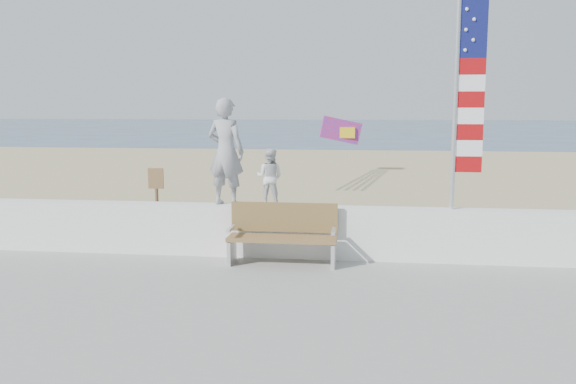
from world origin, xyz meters
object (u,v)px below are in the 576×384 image
object	(u,v)px
child	(270,177)
flag	(464,93)
adult	(226,152)
bench	(283,233)

from	to	relation	value
child	flag	bearing A→B (deg)	-169.90
child	adult	bearing A→B (deg)	10.11
child	bench	distance (m)	1.04
flag	child	bearing A→B (deg)	180.00
adult	child	xyz separation A→B (m)	(0.77, 0.00, -0.43)
adult	child	distance (m)	0.88
adult	flag	world-z (taller)	flag
flag	adult	bearing A→B (deg)	180.00
adult	flag	size ratio (longest dim) A/B	0.53
adult	bench	bearing A→B (deg)	172.74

